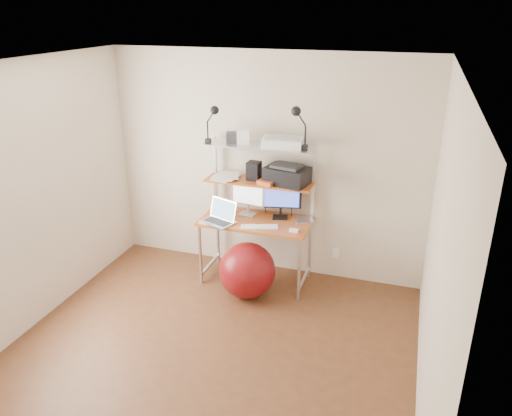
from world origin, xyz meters
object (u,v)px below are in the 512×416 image
(laptop, at_px, (221,217))
(printer, at_px, (287,175))
(monitor_silver, at_px, (248,195))
(exercise_ball, at_px, (247,270))
(monitor_black, at_px, (281,198))

(laptop, xyz_separation_m, printer, (0.66, 0.28, 0.46))
(monitor_silver, distance_m, exercise_ball, 0.84)
(monitor_black, bearing_deg, exercise_ball, -126.33)
(monitor_silver, relative_size, laptop, 1.04)
(monitor_black, bearing_deg, laptop, -164.70)
(printer, bearing_deg, monitor_silver, -168.06)
(monitor_silver, xyz_separation_m, laptop, (-0.22, -0.28, -0.18))
(monitor_black, relative_size, laptop, 1.07)
(monitor_silver, xyz_separation_m, monitor_black, (0.37, 0.03, -0.01))
(printer, bearing_deg, exercise_ball, -109.27)
(printer, xyz_separation_m, exercise_ball, (-0.29, -0.47, -0.95))
(monitor_black, distance_m, laptop, 0.69)
(laptop, bearing_deg, monitor_silver, 73.15)
(monitor_silver, bearing_deg, exercise_ball, -65.34)
(monitor_silver, bearing_deg, printer, 7.13)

